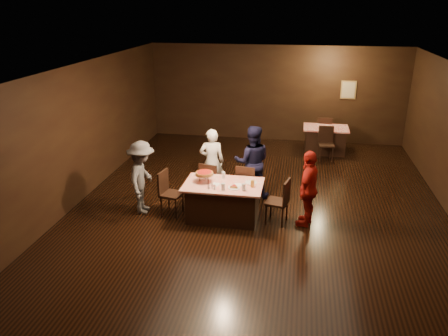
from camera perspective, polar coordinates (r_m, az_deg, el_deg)
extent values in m
plane|color=black|center=(9.80, 4.58, -4.76)|extent=(10.00, 10.00, 0.00)
cube|color=silver|center=(8.92, 5.15, 12.89)|extent=(8.00, 10.00, 0.04)
cube|color=black|center=(14.09, 6.81, 9.60)|extent=(8.00, 0.04, 3.00)
cube|color=black|center=(4.74, -1.11, -14.33)|extent=(8.00, 0.04, 3.00)
cube|color=black|center=(10.37, -17.80, 4.63)|extent=(0.04, 10.00, 3.00)
cube|color=tan|center=(14.07, 15.94, 9.78)|extent=(0.46, 0.03, 0.56)
cube|color=beige|center=(14.05, 15.95, 9.76)|extent=(0.38, 0.01, 0.48)
cube|color=red|center=(9.02, -0.09, -4.34)|extent=(1.60, 1.00, 0.77)
cube|color=#B20B0D|center=(13.33, 13.05, 3.61)|extent=(1.30, 0.90, 0.77)
cube|color=black|center=(9.73, -1.64, -1.82)|extent=(0.51, 0.51, 0.95)
cube|color=black|center=(9.61, 3.04, -2.14)|extent=(0.47, 0.47, 0.95)
cube|color=black|center=(9.22, -6.85, -3.29)|extent=(0.49, 0.49, 0.95)
cube|color=black|center=(8.87, 6.94, -4.31)|extent=(0.50, 0.50, 0.95)
cube|color=black|center=(12.64, 13.20, 3.07)|extent=(0.46, 0.46, 0.95)
cube|color=black|center=(13.88, 12.98, 4.69)|extent=(0.45, 0.45, 0.95)
imported|color=white|center=(10.06, -1.61, 0.84)|extent=(0.63, 0.48, 1.56)
imported|color=black|center=(9.87, 3.69, 0.79)|extent=(0.90, 0.74, 1.69)
imported|color=#5A5A5F|center=(9.31, -10.65, -1.21)|extent=(0.66, 1.06, 1.57)
imported|color=#AC1912|center=(8.78, 10.97, -2.63)|extent=(0.63, 0.99, 1.57)
cylinder|color=black|center=(9.04, -2.42, -1.11)|extent=(0.01, 0.01, 0.15)
cylinder|color=black|center=(8.93, -3.17, -1.43)|extent=(0.01, 0.01, 0.15)
cylinder|color=black|center=(8.89, -2.08, -1.50)|extent=(0.01, 0.01, 0.15)
cylinder|color=silver|center=(8.92, -2.57, -0.87)|extent=(0.38, 0.38, 0.01)
cylinder|color=#B27233|center=(8.91, -2.57, -0.69)|extent=(0.35, 0.35, 0.05)
cylinder|color=#A5140C|center=(8.90, -2.57, -0.52)|extent=(0.30, 0.30, 0.01)
cylinder|color=white|center=(8.66, 1.33, -2.61)|extent=(0.25, 0.25, 0.01)
cylinder|color=#B27233|center=(8.65, 1.33, -2.45)|extent=(0.18, 0.18, 0.04)
cylinder|color=#A5140C|center=(8.64, 1.33, -2.31)|extent=(0.14, 0.14, 0.01)
cylinder|color=white|center=(8.93, 3.56, -1.91)|extent=(0.25, 0.25, 0.01)
cylinder|color=silver|center=(8.56, -0.12, -2.45)|extent=(0.08, 0.08, 0.14)
cylinder|color=silver|center=(8.55, 2.59, -2.51)|extent=(0.08, 0.08, 0.14)
cylinder|color=#BF7F26|center=(8.71, 3.74, -2.05)|extent=(0.08, 0.08, 0.14)
cylinder|color=silver|center=(9.12, -0.07, -0.93)|extent=(0.08, 0.08, 0.14)
cylinder|color=silver|center=(8.65, -1.56, -2.40)|extent=(0.04, 0.04, 0.08)
cylinder|color=silver|center=(8.63, -1.56, -2.13)|extent=(0.05, 0.05, 0.02)
cylinder|color=silver|center=(8.60, -1.23, -2.56)|extent=(0.04, 0.04, 0.08)
cylinder|color=silver|center=(8.58, -1.24, -2.28)|extent=(0.05, 0.05, 0.02)
cylinder|color=silver|center=(8.62, -2.02, -2.50)|extent=(0.04, 0.04, 0.08)
cylinder|color=silver|center=(8.60, -2.02, -2.23)|extent=(0.05, 0.05, 0.02)
cube|color=white|center=(8.82, 1.83, -2.20)|extent=(0.19, 0.19, 0.01)
cube|color=white|center=(8.84, -1.11, -2.13)|extent=(0.21, 0.21, 0.01)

